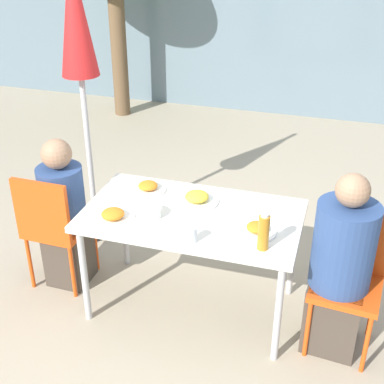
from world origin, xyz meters
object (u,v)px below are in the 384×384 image
Objects in this scene: chair_right at (350,270)px; person_left at (65,217)px; drinking_cup at (192,234)px; bottle at (264,232)px; salad_bowl at (149,212)px; chair_left at (52,223)px; person_right at (340,271)px; closed_umbrella at (78,40)px.

person_left is at bearing 4.28° from chair_right.
drinking_cup is at bearing 23.33° from chair_right.
bottle is 1.51× the size of salad_bowl.
person_right reaches higher than chair_left.
chair_right reaches higher than drinking_cup.
chair_left and chair_right have the same top height.
drinking_cup is (-0.40, -0.05, -0.06)m from bottle.
person_left reaches higher than drinking_cup.
bottle is (-0.44, -0.17, 0.29)m from person_right.
closed_umbrella is (-0.08, 0.75, 1.07)m from chair_left.
bottle is 0.75m from salad_bowl.
person_left is at bearing 57.95° from chair_left.
salad_bowl is (-0.74, 0.15, -0.08)m from bottle.
person_right is (1.87, -0.11, 0.02)m from person_left.
chair_left is at bearing 4.39° from person_right.
person_left is 1.26m from closed_umbrella.
person_right is at bearing 14.45° from drinking_cup.
drinking_cup reaches higher than salad_bowl.
drinking_cup is (1.02, -0.33, 0.25)m from person_left.
person_right is 0.53× the size of closed_umbrella.
person_right is (1.92, -0.03, 0.03)m from chair_left.
person_right reaches higher than salad_bowl.
salad_bowl is (0.74, -0.06, 0.25)m from chair_left.
drinking_cup is 0.62× the size of salad_bowl.
person_right reaches higher than bottle.
drinking_cup is at bearing -11.63° from chair_left.
person_right is at bearing 0.48° from chair_left.
chair_left is 0.75× the size of person_right.
chair_left is 1.53m from bottle.
drinking_cup is (1.15, -1.00, -0.81)m from closed_umbrella.
chair_left reaches higher than drinking_cup.
salad_bowl is at bearing 10.04° from chair_right.
closed_umbrella reaches higher than person_left.
person_left is 0.50× the size of closed_umbrella.
closed_umbrella is 1.73m from drinking_cup.
person_right is at bearing 21.36° from bottle.
person_right is at bearing 1.27° from salad_bowl.
closed_umbrella is at bearing -15.97° from person_right.
drinking_cup is (1.07, -0.25, 0.26)m from chair_left.
chair_right is 0.64m from bottle.
bottle is (1.48, -0.20, 0.32)m from chair_left.
chair_right is at bearing 17.98° from drinking_cup.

